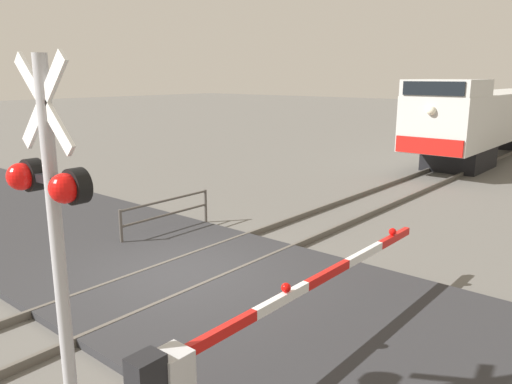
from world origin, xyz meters
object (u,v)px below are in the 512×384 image
crossing_signal (53,219)px  guard_railing (166,211)px  crossing_gate (231,347)px  locomotive (491,118)px

crossing_signal → guard_railing: (-5.32, 5.79, -2.07)m
crossing_signal → crossing_gate: 2.67m
locomotive → guard_railing: size_ratio=5.74×
crossing_gate → crossing_signal: bearing=-114.1°
guard_railing → crossing_gate: bearing=-33.7°
locomotive → crossing_gate: locomotive is taller
guard_railing → crossing_signal: bearing=-47.4°
guard_railing → locomotive: bearing=82.3°
locomotive → crossing_gate: bearing=-81.3°
crossing_signal → guard_railing: bearing=132.6°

